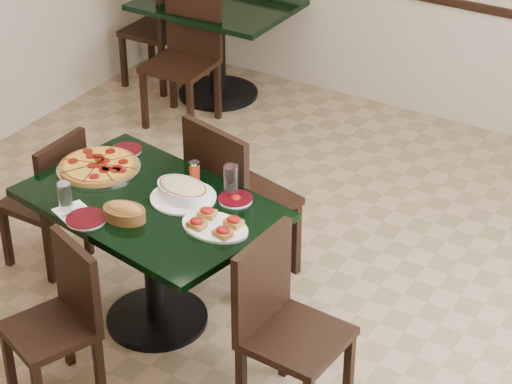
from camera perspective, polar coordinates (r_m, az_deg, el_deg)
The scene contains 20 objects.
floor at distance 5.43m, azimuth -1.00°, elevation -6.82°, with size 5.50×5.50×0.00m, color #907153.
main_table at distance 5.06m, azimuth -5.98°, elevation -2.26°, with size 1.38×1.02×0.75m.
back_table at distance 7.56m, azimuth -2.24°, elevation 9.17°, with size 1.13×0.82×0.75m.
chair_far at distance 5.36m, azimuth -1.35°, elevation -0.11°, with size 0.56×0.56×1.00m.
chair_near at distance 4.77m, azimuth -11.04°, elevation -6.88°, with size 0.48×0.48×0.80m.
chair_right at distance 4.56m, azimuth 1.45°, elevation -7.25°, with size 0.44×0.44×0.91m.
chair_left at distance 5.67m, azimuth -11.58°, elevation -0.18°, with size 0.39×0.39×0.82m.
back_chair_near at distance 7.20m, azimuth -4.01°, elevation 8.07°, with size 0.47×0.47×0.96m.
back_chair_left at distance 7.76m, azimuth -5.29°, elevation 9.58°, with size 0.44×0.44×0.92m.
pepperoni_pizza at distance 5.27m, azimuth -8.99°, elevation 1.47°, with size 0.44×0.44×0.04m.
lasagna_casserole at distance 4.94m, azimuth -4.19°, elevation 0.08°, with size 0.33×0.33×0.09m.
bread_basket at distance 4.81m, azimuth -7.53°, elevation -1.14°, with size 0.24×0.18×0.09m.
bruschetta_platter at distance 4.71m, azimuth -2.37°, elevation -1.85°, with size 0.36×0.25×0.05m.
side_plate_near at distance 4.85m, azimuth -9.67°, elevation -1.52°, with size 0.20×0.20×0.02m.
side_plate_far_r at distance 4.94m, azimuth -1.18°, elevation -0.39°, with size 0.17×0.17×0.03m.
side_plate_far_l at distance 5.42m, azimuth -7.40°, elevation 2.40°, with size 0.16×0.16×0.02m.
napkin_setting at distance 4.93m, azimuth -10.42°, elevation -1.10°, with size 0.20×0.20×0.01m.
water_glass_a at distance 4.96m, azimuth -1.46°, elevation 0.69°, with size 0.07×0.07×0.16m, color silver.
water_glass_b at distance 4.92m, azimuth -10.86°, elevation -0.26°, with size 0.07×0.07×0.15m, color silver.
pepper_shaker at distance 5.12m, azimuth -3.53°, elevation 1.28°, with size 0.06×0.06×0.09m.
Camera 1 is at (2.34, -3.60, 3.32)m, focal length 70.00 mm.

